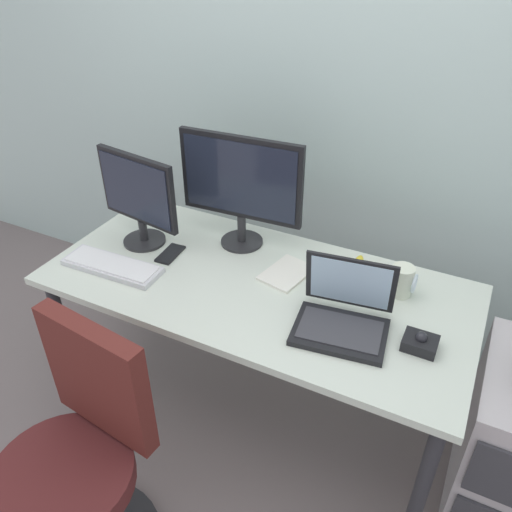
# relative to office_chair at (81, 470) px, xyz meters

# --- Properties ---
(ground_plane) EXTENTS (8.00, 8.00, 0.00)m
(ground_plane) POSITION_rel_office_chair_xyz_m (0.23, 0.79, -0.41)
(ground_plane) COLOR slate
(back_wall) EXTENTS (6.00, 0.10, 2.80)m
(back_wall) POSITION_rel_office_chair_xyz_m (0.23, 1.52, 0.99)
(back_wall) COLOR #B2CAC4
(back_wall) RESTS_ON ground
(desk) EXTENTS (1.64, 0.77, 0.71)m
(desk) POSITION_rel_office_chair_xyz_m (0.23, 0.79, 0.23)
(desk) COLOR silver
(desk) RESTS_ON ground
(office_chair) EXTENTS (0.52, 0.52, 0.92)m
(office_chair) POSITION_rel_office_chair_xyz_m (0.00, 0.00, 0.00)
(office_chair) COLOR black
(office_chair) RESTS_ON ground
(monitor_main) EXTENTS (0.52, 0.18, 0.48)m
(monitor_main) POSITION_rel_office_chair_xyz_m (0.05, 1.01, 0.58)
(monitor_main) COLOR #262628
(monitor_main) RESTS_ON desk
(monitor_side) EXTENTS (0.39, 0.18, 0.40)m
(monitor_side) POSITION_rel_office_chair_xyz_m (-0.33, 0.83, 0.52)
(monitor_side) COLOR #262628
(monitor_side) RESTS_ON desk
(keyboard) EXTENTS (0.41, 0.15, 0.03)m
(keyboard) POSITION_rel_office_chair_xyz_m (-0.32, 0.61, 0.32)
(keyboard) COLOR silver
(keyboard) RESTS_ON desk
(laptop) EXTENTS (0.34, 0.30, 0.24)m
(laptop) POSITION_rel_office_chair_xyz_m (0.61, 0.70, 0.36)
(laptop) COLOR black
(laptop) RESTS_ON desk
(trackball_mouse) EXTENTS (0.11, 0.09, 0.07)m
(trackball_mouse) POSITION_rel_office_chair_xyz_m (0.87, 0.71, 0.33)
(trackball_mouse) COLOR black
(trackball_mouse) RESTS_ON desk
(coffee_mug) EXTENTS (0.09, 0.08, 0.12)m
(coffee_mug) POSITION_rel_office_chair_xyz_m (0.75, 0.97, 0.36)
(coffee_mug) COLOR silver
(coffee_mug) RESTS_ON desk
(paper_notepad) EXTENTS (0.19, 0.23, 0.01)m
(paper_notepad) POSITION_rel_office_chair_xyz_m (0.32, 0.89, 0.31)
(paper_notepad) COLOR white
(paper_notepad) RESTS_ON desk
(cell_phone) EXTENTS (0.08, 0.15, 0.01)m
(cell_phone) POSITION_rel_office_chair_xyz_m (-0.17, 0.80, 0.31)
(cell_phone) COLOR black
(cell_phone) RESTS_ON desk
(banana) EXTENTS (0.06, 0.19, 0.04)m
(banana) POSITION_rel_office_chair_xyz_m (0.56, 1.02, 0.32)
(banana) COLOR yellow
(banana) RESTS_ON desk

